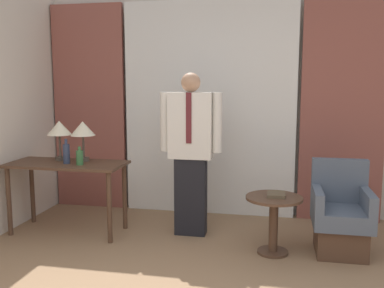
# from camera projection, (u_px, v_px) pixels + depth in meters

# --- Properties ---
(wall_back) EXTENTS (10.00, 0.06, 2.70)m
(wall_back) POSITION_uv_depth(u_px,v_px,m) (210.00, 104.00, 5.30)
(wall_back) COLOR beige
(wall_back) RESTS_ON ground_plane
(curtain_sheer_center) EXTENTS (2.08, 0.06, 2.58)m
(curtain_sheer_center) POSITION_uv_depth(u_px,v_px,m) (209.00, 109.00, 5.18)
(curtain_sheer_center) COLOR white
(curtain_sheer_center) RESTS_ON ground_plane
(curtain_drape_left) EXTENTS (0.94, 0.06, 2.58)m
(curtain_drape_left) POSITION_uv_depth(u_px,v_px,m) (89.00, 108.00, 5.48)
(curtain_drape_left) COLOR brown
(curtain_drape_left) RESTS_ON ground_plane
(curtain_drape_right) EXTENTS (0.94, 0.06, 2.58)m
(curtain_drape_right) POSITION_uv_depth(u_px,v_px,m) (343.00, 111.00, 4.88)
(curtain_drape_right) COLOR brown
(curtain_drape_right) RESTS_ON ground_plane
(desk) EXTENTS (1.25, 0.56, 0.76)m
(desk) POSITION_uv_depth(u_px,v_px,m) (67.00, 173.00, 4.58)
(desk) COLOR #4C3323
(desk) RESTS_ON ground_plane
(table_lamp_left) EXTENTS (0.26, 0.26, 0.44)m
(table_lamp_left) POSITION_uv_depth(u_px,v_px,m) (59.00, 130.00, 4.66)
(table_lamp_left) COLOR #4C4238
(table_lamp_left) RESTS_ON desk
(table_lamp_right) EXTENTS (0.26, 0.26, 0.44)m
(table_lamp_right) POSITION_uv_depth(u_px,v_px,m) (83.00, 130.00, 4.61)
(table_lamp_right) COLOR #4C4238
(table_lamp_right) RESTS_ON desk
(bottle_near_edge) EXTENTS (0.07, 0.07, 0.26)m
(bottle_near_edge) POSITION_uv_depth(u_px,v_px,m) (66.00, 153.00, 4.50)
(bottle_near_edge) COLOR #2D3851
(bottle_near_edge) RESTS_ON desk
(bottle_by_lamp) EXTENTS (0.07, 0.07, 0.19)m
(bottle_by_lamp) POSITION_uv_depth(u_px,v_px,m) (80.00, 157.00, 4.43)
(bottle_by_lamp) COLOR #336638
(bottle_by_lamp) RESTS_ON desk
(person) EXTENTS (0.65, 0.22, 1.71)m
(person) POSITION_uv_depth(u_px,v_px,m) (191.00, 148.00, 4.47)
(person) COLOR black
(person) RESTS_ON ground_plane
(armchair) EXTENTS (0.53, 0.57, 0.87)m
(armchair) POSITION_uv_depth(u_px,v_px,m) (341.00, 218.00, 4.06)
(armchair) COLOR #4C3323
(armchair) RESTS_ON ground_plane
(side_table) EXTENTS (0.53, 0.53, 0.55)m
(side_table) POSITION_uv_depth(u_px,v_px,m) (274.00, 215.00, 4.03)
(side_table) COLOR #4C3323
(side_table) RESTS_ON ground_plane
(book) EXTENTS (0.17, 0.22, 0.03)m
(book) POSITION_uv_depth(u_px,v_px,m) (276.00, 194.00, 4.02)
(book) COLOR brown
(book) RESTS_ON side_table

